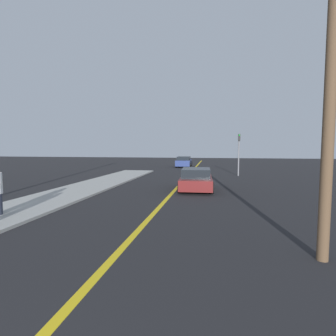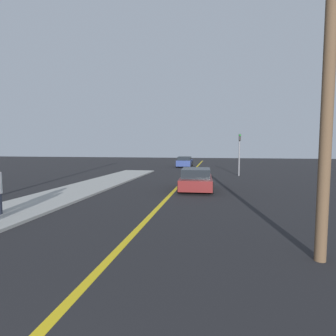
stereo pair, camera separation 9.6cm
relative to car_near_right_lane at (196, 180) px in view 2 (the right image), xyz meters
name	(u,v)px [view 2 (the right image)]	position (x,y,z in m)	size (l,w,h in m)	color
road_center_line	(181,183)	(-1.20, 2.53, -0.60)	(0.20, 60.00, 0.01)	gold
sidewalk_left	(70,193)	(-6.48, -2.45, -0.55)	(2.99, 26.04, 0.10)	#9E9E99
car_near_right_lane	(196,180)	(0.00, 0.00, 0.00)	(2.03, 3.92, 1.25)	maroon
car_ahead_center	(185,162)	(-2.68, 17.38, 0.03)	(1.91, 4.20, 1.29)	navy
traffic_light	(239,150)	(3.07, 8.00, 1.62)	(0.18, 0.40, 3.57)	slate
utility_pole	(327,116)	(3.35, -8.97, 2.51)	(0.24, 0.24, 6.23)	brown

